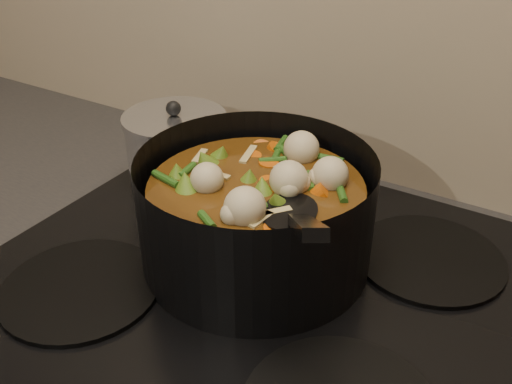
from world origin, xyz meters
The scene contains 3 objects.
stovetop centered at (0.00, 1.93, 0.92)m, with size 0.62×0.54×0.03m.
stockpot centered at (-0.02, 1.95, 0.99)m, with size 0.35×0.36×0.20m.
saucepan centered at (-0.23, 2.06, 0.98)m, with size 0.15×0.15×0.12m.
Camera 1 is at (0.27, 1.48, 1.36)m, focal length 40.00 mm.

